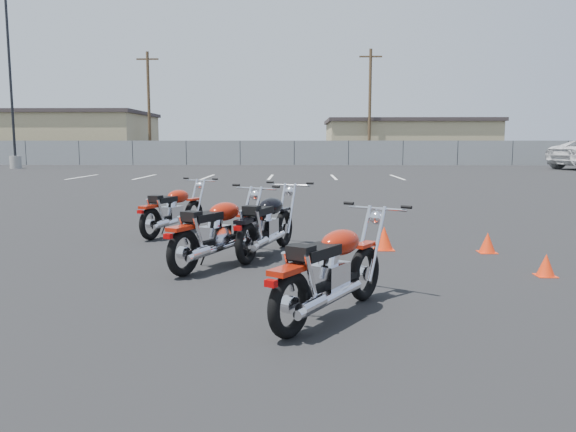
{
  "coord_description": "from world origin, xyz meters",
  "views": [
    {
      "loc": [
        0.34,
        -6.62,
        1.58
      ],
      "look_at": [
        0.2,
        0.6,
        0.65
      ],
      "focal_mm": 35.0,
      "sensor_mm": 36.0,
      "label": 1
    }
  ],
  "objects_px": {
    "motorcycle_second_black": "(267,224)",
    "motorcycle_third_red": "(217,231)",
    "motorcycle_rear_red": "(332,270)",
    "motorcycle_front_red": "(173,210)"
  },
  "relations": [
    {
      "from": "motorcycle_front_red",
      "to": "motorcycle_rear_red",
      "type": "height_order",
      "value": "motorcycle_rear_red"
    },
    {
      "from": "motorcycle_front_red",
      "to": "motorcycle_second_black",
      "type": "relative_size",
      "value": 0.95
    },
    {
      "from": "motorcycle_rear_red",
      "to": "motorcycle_front_red",
      "type": "bearing_deg",
      "value": 117.94
    },
    {
      "from": "motorcycle_second_black",
      "to": "motorcycle_rear_red",
      "type": "relative_size",
      "value": 1.08
    },
    {
      "from": "motorcycle_second_black",
      "to": "motorcycle_rear_red",
      "type": "distance_m",
      "value": 2.98
    },
    {
      "from": "motorcycle_second_black",
      "to": "motorcycle_rear_red",
      "type": "bearing_deg",
      "value": -75.4
    },
    {
      "from": "motorcycle_second_black",
      "to": "motorcycle_third_red",
      "type": "distance_m",
      "value": 0.93
    },
    {
      "from": "motorcycle_second_black",
      "to": "motorcycle_rear_red",
      "type": "xyz_separation_m",
      "value": [
        0.75,
        -2.88,
        -0.01
      ]
    },
    {
      "from": "motorcycle_front_red",
      "to": "motorcycle_rear_red",
      "type": "bearing_deg",
      "value": -62.06
    },
    {
      "from": "motorcycle_front_red",
      "to": "motorcycle_third_red",
      "type": "xyz_separation_m",
      "value": [
        1.14,
        -2.53,
        0.02
      ]
    }
  ]
}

